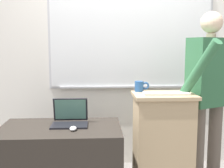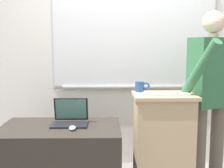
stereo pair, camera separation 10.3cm
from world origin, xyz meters
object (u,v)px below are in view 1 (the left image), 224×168
at_px(person_presenter, 209,89).
at_px(computer_mouse_by_laptop, 73,128).
at_px(side_desk, 61,165).
at_px(lectern_podium, 162,147).
at_px(wireless_keyboard, 166,94).
at_px(laptop, 70,117).
at_px(coffee_mug, 140,86).

distance_m(person_presenter, computer_mouse_by_laptop, 1.34).
distance_m(side_desk, person_presenter, 1.57).
height_order(lectern_podium, computer_mouse_by_laptop, lectern_podium).
xyz_separation_m(side_desk, wireless_keyboard, (0.94, -0.05, 0.66)).
bearing_deg(wireless_keyboard, side_desk, 177.24).
relative_size(wireless_keyboard, computer_mouse_by_laptop, 4.03).
relative_size(lectern_podium, computer_mouse_by_laptop, 10.12).
relative_size(person_presenter, computer_mouse_by_laptop, 17.61).
bearing_deg(laptop, computer_mouse_by_laptop, -77.47).
distance_m(side_desk, computer_mouse_by_laptop, 0.41).
bearing_deg(side_desk, computer_mouse_by_laptop, -40.63).
height_order(lectern_podium, side_desk, lectern_podium).
relative_size(computer_mouse_by_laptop, coffee_mug, 0.72).
distance_m(person_presenter, coffee_mug, 0.68).
relative_size(lectern_podium, person_presenter, 0.57).
relative_size(lectern_podium, side_desk, 0.93).
height_order(lectern_podium, wireless_keyboard, wireless_keyboard).
height_order(laptop, computer_mouse_by_laptop, laptop).
height_order(computer_mouse_by_laptop, coffee_mug, coffee_mug).
relative_size(laptop, wireless_keyboard, 0.81).
bearing_deg(laptop, person_presenter, 2.73).
height_order(wireless_keyboard, computer_mouse_by_laptop, wireless_keyboard).
distance_m(laptop, computer_mouse_by_laptop, 0.21).
bearing_deg(laptop, side_desk, -131.73).
bearing_deg(person_presenter, coffee_mug, 156.77).
distance_m(laptop, wireless_keyboard, 0.90).
height_order(person_presenter, coffee_mug, person_presenter).
distance_m(lectern_podium, coffee_mug, 0.60).
height_order(wireless_keyboard, coffee_mug, coffee_mug).
distance_m(laptop, coffee_mug, 0.71).
distance_m(side_desk, laptop, 0.44).
bearing_deg(person_presenter, wireless_keyboard, 178.40).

